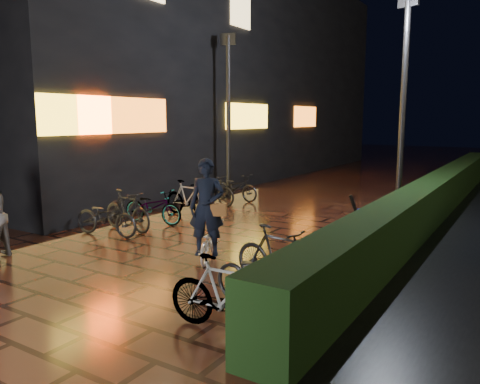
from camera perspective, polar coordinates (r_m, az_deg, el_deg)
The scene contains 10 objects.
ground at distance 8.18m, azimuth -11.29°, elevation -9.18°, with size 80.00×80.00×0.00m, color #381911.
hedge at distance 13.92m, azimuth 23.14°, elevation -0.12°, with size 0.70×20.00×1.00m, color black.
storefront_block at distance 22.76m, azimuth -9.13°, elevation 13.83°, with size 12.09×22.00×9.00m.
lamp_post_hedge at distance 12.47m, azimuth 19.30°, elevation 10.89°, with size 0.53×0.23×5.54m.
lamp_post_sf at distance 14.92m, azimuth -1.41°, elevation 10.06°, with size 0.49×0.20×5.11m.
cyclist at distance 8.33m, azimuth -3.98°, elevation -3.81°, with size 0.95×1.35×1.84m.
traffic_barrier at distance 9.44m, azimuth 16.64°, elevation -4.82°, with size 0.64×1.65×0.67m.
cart_assembly at distance 9.83m, azimuth 15.29°, elevation -3.12°, with size 0.69×0.58×1.01m.
parked_bikes_storefront at distance 12.13m, azimuth -7.78°, elevation -1.00°, with size 1.86×5.92×0.93m.
parked_bikes_hedge at distance 6.34m, azimuth 2.20°, elevation -10.13°, with size 1.87×2.31×0.93m.
Camera 1 is at (5.39, -5.61, 2.52)m, focal length 35.00 mm.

